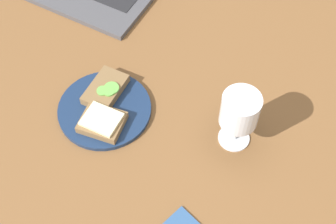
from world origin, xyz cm
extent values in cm
cube|color=brown|center=(0.00, 0.00, 1.50)|extent=(140.00, 140.00, 3.00)
cylinder|color=navy|center=(-7.60, -5.13, 3.57)|extent=(21.45, 21.45, 1.15)
cube|color=brown|center=(-5.47, -9.10, 5.09)|extent=(10.44, 9.22, 1.88)
cube|color=#F4EAB7|center=(-5.47, -9.10, 6.37)|extent=(8.26, 7.09, 0.69)
cube|color=brown|center=(-9.73, -1.16, 5.21)|extent=(7.33, 11.27, 2.14)
cylinder|color=#6BB74C|center=(-8.07, -1.98, 6.50)|extent=(2.72, 2.72, 0.43)
cylinder|color=#6BB74C|center=(-8.09, -0.92, 6.49)|extent=(3.55, 3.55, 0.40)
cylinder|color=#6BB74C|center=(-9.49, -2.52, 6.46)|extent=(2.69, 2.69, 0.36)
cylinder|color=white|center=(21.55, 2.38, 3.20)|extent=(6.98, 6.98, 0.40)
cylinder|color=white|center=(21.55, 2.38, 6.90)|extent=(1.17, 1.17, 6.99)
cylinder|color=white|center=(21.55, 2.38, 14.18)|extent=(8.10, 8.10, 7.58)
cylinder|color=white|center=(21.55, 2.38, 12.69)|extent=(7.45, 7.45, 4.61)
camera|label=1|loc=(34.15, -51.08, 92.44)|focal=50.00mm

